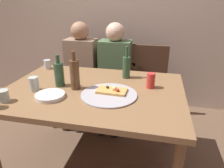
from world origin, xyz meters
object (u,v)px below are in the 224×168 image
object	(u,v)px
chair_middle	(116,77)
guest_in_beanie	(114,71)
short_glass	(34,84)
wine_bottle	(59,74)
plate_stack	(50,96)
wine_glass	(48,64)
chair_right	(148,80)
pizza_tray	(109,95)
chair_left	(84,75)
dining_table	(94,97)
tumbler_near	(3,96)
guest_in_sweater	(79,69)
water_bottle	(126,67)
beer_bottle	(75,74)
soda_can	(151,81)
pizza_slice_last	(112,91)

from	to	relation	value
chair_middle	guest_in_beanie	distance (m)	0.20
short_glass	guest_in_beanie	distance (m)	0.99
wine_bottle	plate_stack	bearing A→B (deg)	-83.33
wine_glass	chair_right	size ratio (longest dim) A/B	0.10
pizza_tray	chair_right	bearing A→B (deg)	76.39
short_glass	chair_left	world-z (taller)	chair_left
guest_in_beanie	dining_table	bearing A→B (deg)	89.65
tumbler_near	guest_in_sweater	world-z (taller)	guest_in_sweater
dining_table	short_glass	xyz separation A→B (m)	(-0.43, -0.13, 0.13)
pizza_tray	water_bottle	xyz separation A→B (m)	(0.07, 0.39, 0.10)
wine_bottle	chair_middle	size ratio (longest dim) A/B	0.29
beer_bottle	soda_can	world-z (taller)	beer_bottle
wine_glass	soda_can	xyz separation A→B (m)	(1.04, -0.26, 0.02)
tumbler_near	chair_middle	world-z (taller)	chair_middle
wine_bottle	guest_in_beanie	xyz separation A→B (m)	(0.29, 0.75, -0.21)
wine_bottle	water_bottle	bearing A→B (deg)	31.03
wine_bottle	plate_stack	world-z (taller)	wine_bottle
pizza_tray	chair_middle	world-z (taller)	chair_middle
pizza_tray	guest_in_sweater	distance (m)	1.02
wine_glass	guest_in_sweater	distance (m)	0.44
wine_bottle	beer_bottle	distance (m)	0.15
guest_in_sweater	soda_can	bearing A→B (deg)	143.51
tumbler_near	short_glass	size ratio (longest dim) A/B	0.77
pizza_slice_last	soda_can	distance (m)	0.33
soda_can	chair_left	size ratio (longest dim) A/B	0.14
dining_table	guest_in_beanie	bearing A→B (deg)	89.65
wine_bottle	soda_can	size ratio (longest dim) A/B	2.12
pizza_tray	pizza_slice_last	distance (m)	0.04
chair_middle	chair_right	distance (m)	0.39
wine_bottle	chair_right	bearing A→B (deg)	53.28
chair_left	chair_middle	world-z (taller)	same
pizza_tray	plate_stack	bearing A→B (deg)	-162.86
short_glass	guest_in_sweater	bearing A→B (deg)	88.73
tumbler_near	chair_left	size ratio (longest dim) A/B	0.09
chair_left	chair_middle	size ratio (longest dim) A/B	1.00
wine_glass	chair_left	world-z (taller)	chair_left
pizza_slice_last	beer_bottle	distance (m)	0.32
water_bottle	chair_left	size ratio (longest dim) A/B	0.32
wine_bottle	guest_in_beanie	distance (m)	0.83
pizza_slice_last	tumbler_near	world-z (taller)	tumbler_near
dining_table	beer_bottle	size ratio (longest dim) A/B	4.67
dining_table	beer_bottle	world-z (taller)	beer_bottle
beer_bottle	wine_glass	xyz separation A→B (m)	(-0.46, 0.41, -0.08)
pizza_tray	wine_bottle	bearing A→B (deg)	168.06
dining_table	pizza_slice_last	world-z (taller)	pizza_slice_last
chair_middle	guest_in_sweater	bearing A→B (deg)	19.93
pizza_tray	chair_left	xyz separation A→B (m)	(-0.56, 0.99, -0.24)
dining_table	chair_left	world-z (taller)	chair_left
soda_can	tumbler_near	bearing A→B (deg)	-154.70
soda_can	plate_stack	size ratio (longest dim) A/B	0.58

